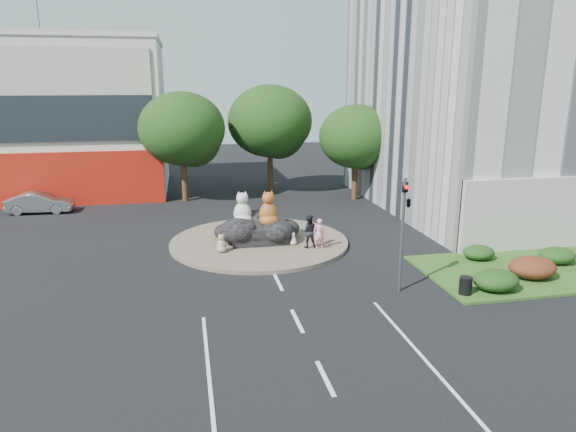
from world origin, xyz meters
name	(u,v)px	position (x,y,z in m)	size (l,w,h in m)	color
ground	(297,321)	(0.00, 0.00, 0.00)	(120.00, 120.00, 0.00)	black
roundabout_island	(259,242)	(0.00, 10.00, 0.10)	(10.00, 10.00, 0.20)	brown
rock_plinth	(259,233)	(0.00, 10.00, 0.65)	(3.20, 2.60, 0.90)	black
shophouse_block	(3,117)	(-18.00, 27.91, 6.18)	(25.20, 12.30, 17.40)	silver
grass_verge	(527,270)	(12.00, 3.00, 0.06)	(10.00, 6.00, 0.12)	#244316
tree_left	(183,132)	(-3.93, 22.06, 5.25)	(6.46, 6.46, 8.27)	#382314
tree_mid	(271,125)	(3.07, 24.06, 5.56)	(6.84, 6.84, 8.76)	#382314
tree_right	(357,140)	(9.07, 20.06, 4.63)	(5.70, 5.70, 7.30)	#382314
hedge_near_green	(496,280)	(9.00, 1.00, 0.57)	(2.00, 1.60, 0.90)	black
hedge_red	(532,267)	(11.50, 2.00, 0.61)	(2.20, 1.76, 0.99)	#472013
hedge_mid_green	(557,255)	(14.00, 3.50, 0.53)	(1.80, 1.44, 0.81)	black
hedge_back_green	(479,252)	(10.50, 4.80, 0.48)	(1.60, 1.28, 0.72)	black
traffic_light	(406,210)	(5.10, 2.00, 3.62)	(0.44, 1.24, 5.00)	#595B60
street_lamp	(492,162)	(12.82, 8.00, 4.55)	(2.34, 0.22, 8.06)	#595B60
cat_white	(242,208)	(-0.88, 10.25, 2.06)	(1.16, 1.00, 1.93)	beige
cat_tabby	(268,208)	(0.50, 9.72, 2.11)	(1.21, 1.05, 2.02)	orange
kitten_calico	(221,243)	(-2.24, 8.34, 0.70)	(0.61, 0.52, 1.01)	beige
kitten_white	(293,238)	(1.70, 8.84, 0.57)	(0.44, 0.38, 0.73)	silver
pedestrian_pink	(319,234)	(2.93, 7.86, 1.03)	(0.60, 0.40, 1.66)	pink
pedestrian_dark	(309,231)	(2.42, 8.16, 1.11)	(0.88, 0.69, 1.82)	black
parked_car	(40,203)	(-14.00, 20.15, 0.72)	(1.53, 4.37, 1.44)	#96989D
litter_bin	(466,286)	(7.50, 0.88, 0.50)	(0.54, 0.54, 0.75)	black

